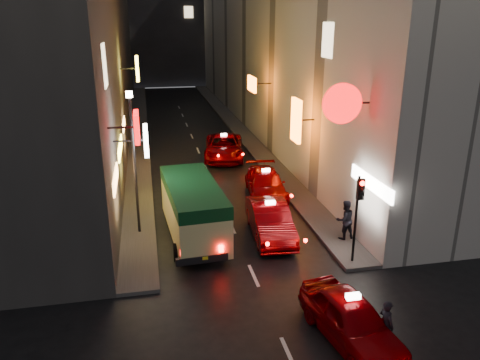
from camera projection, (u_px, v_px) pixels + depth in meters
building_left at (83, 21)px, 36.75m from camera, size 7.44×52.00×18.00m
building_right at (278, 21)px, 39.77m from camera, size 7.92×52.21×18.00m
building_far at (164, 5)px, 67.25m from camera, size 30.00×10.00×22.00m
sidewalk_left at (139, 130)px, 40.38m from camera, size 1.50×52.00×0.15m
sidewalk_right at (236, 125)px, 41.98m from camera, size 1.50×52.00×0.15m
minibus at (193, 204)px, 20.07m from camera, size 2.48×6.04×2.54m
taxi_near at (351, 316)px, 13.82m from camera, size 2.93×5.46×1.82m
taxi_second at (270, 218)px, 20.55m from camera, size 2.60×5.62×1.92m
taxi_third at (266, 182)px, 25.21m from camera, size 2.66×5.32×1.80m
taxi_far at (224, 145)px, 32.19m from camera, size 3.26×5.99×1.98m
pedestrian_crossing at (386, 321)px, 13.53m from camera, size 0.47×0.63×1.73m
pedestrian_sidewalk at (345, 217)px, 19.94m from camera, size 0.80×0.56×1.98m
traffic_light at (359, 202)px, 17.44m from camera, size 0.26×0.43×3.50m
lamp_post at (134, 154)px, 19.75m from camera, size 0.28×0.28×6.22m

